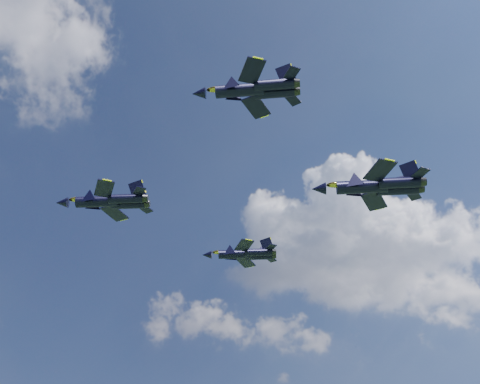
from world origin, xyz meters
name	(u,v)px	position (x,y,z in m)	size (l,w,h in m)	color
jet_lead	(94,201)	(-12.53, 17.71, 54.18)	(13.94, 13.06, 3.68)	black
jet_left	(236,90)	(-9.33, -13.79, 56.05)	(12.66, 12.52, 3.43)	black
jet_right	(233,254)	(15.54, 18.77, 54.77)	(12.81, 11.95, 3.37)	black
jet_slot	(358,187)	(18.53, -8.88, 55.96)	(16.36, 15.73, 4.37)	black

